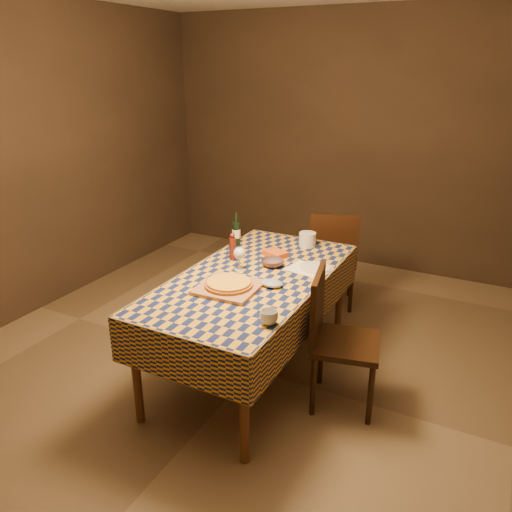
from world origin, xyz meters
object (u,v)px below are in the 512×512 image
Objects in this scene: cutting_board at (229,287)px; chair_far at (333,254)px; dining_table at (253,286)px; pizza at (229,284)px; white_plate at (315,268)px; chair_right at (334,332)px; wine_bottle at (236,233)px; bowl at (272,263)px.

cutting_board is 0.41× the size of chair_far.
pizza reaches higher than dining_table.
pizza is 1.58m from chair_far.
white_plate is 1.00m from chair_far.
chair_far and chair_right have the same top height.
wine_bottle is at bearing 150.97° from chair_right.
white_plate is at bearing 57.38° from pizza.
bowl is at bearing -161.63° from white_plate.
white_plate is (0.37, 0.59, -0.03)m from pizza.
wine_bottle is 1.19× the size of white_plate.
bowl is 0.55m from wine_bottle.
pizza is 0.70m from white_plate.
pizza is at bearing -63.93° from wine_bottle.
chair_right is at bearing -70.69° from chair_far.
cutting_board is 0.74m from chair_right.
cutting_board is at bearing -163.65° from chair_right.
chair_far is at bearing 83.79° from bowl.
cutting_board is at bearing 0.00° from pizza.
chair_right reaches higher than pizza.
chair_right is at bearing -26.57° from bowl.
pizza is (-0.04, -0.27, 0.12)m from dining_table.
wine_bottle reaches higher than bowl.
wine_bottle is 1.02m from chair_far.
cutting_board is 2.35× the size of bowl.
dining_table is 6.89× the size of wine_bottle.
bowl reaches higher than dining_table.
pizza is at bearing -163.65° from chair_right.
chair_right is (0.67, 0.20, -0.29)m from pizza.
dining_table is 8.19× the size of white_plate.
wine_bottle is at bearing 165.86° from white_plate.
wine_bottle is at bearing 129.22° from dining_table.
white_plate is at bearing -79.34° from chair_far.
cutting_board is at bearing -97.97° from dining_table.
wine_bottle is 0.78m from white_plate.
bowl is at bearing 80.58° from pizza.
bowl reaches higher than cutting_board.
dining_table is 5.07× the size of pizza.
dining_table is 1.98× the size of chair_right.
white_plate is (0.29, 0.10, -0.02)m from bowl.
white_plate is (0.75, -0.19, -0.09)m from wine_bottle.
pizza is 1.36× the size of wine_bottle.
chair_right is at bearing -53.26° from white_plate.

